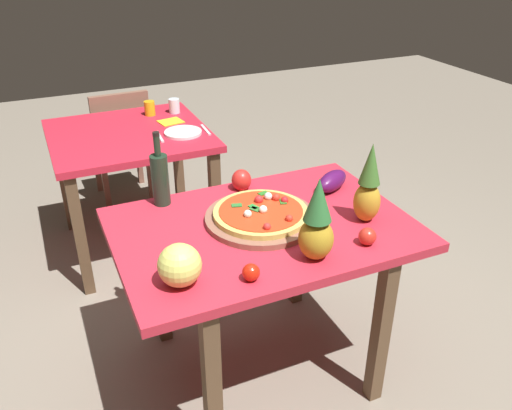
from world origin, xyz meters
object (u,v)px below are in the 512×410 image
pineapple_left (368,187)px  dinner_plate (183,132)px  pineapple_right (317,224)px  drinking_glass_juice (150,108)px  display_table (263,245)px  bell_pepper (241,180)px  melon (180,265)px  eggplant (332,181)px  tomato_near_board (367,236)px  dining_chair (121,140)px  tomato_by_bottle (251,272)px  knife_utensil (206,130)px  pizza_board (261,218)px  pizza (261,212)px  background_table (130,150)px  fork_utensil (160,137)px  drinking_glass_water (174,106)px  napkin_folded (171,122)px  wine_bottle (160,178)px

pineapple_left → dinner_plate: pineapple_left is taller
pineapple_right → drinking_glass_juice: (-0.16, 1.86, -0.10)m
display_table → bell_pepper: 0.38m
melon → eggplant: size_ratio=0.77×
melon → tomato_near_board: bearing=-3.8°
pineapple_left → dining_chair: bearing=106.7°
pineapple_right → tomato_by_bottle: bearing=-173.2°
knife_utensil → pizza_board: bearing=-94.4°
pineapple_right → eggplant: bearing=52.6°
tomato_by_bottle → drinking_glass_juice: 1.89m
pizza → background_table: bearing=102.8°
pizza → fork_utensil: size_ratio=2.21×
drinking_glass_juice → knife_utensil: drinking_glass_juice is taller
pizza_board → drinking_glass_water: bearing=87.4°
bell_pepper → dinner_plate: bell_pepper is taller
tomato_by_bottle → dinner_plate: 1.49m
melon → dinner_plate: (0.44, 1.40, -0.07)m
pizza → bell_pepper: bell_pepper is taller
pizza → drinking_glass_water: bearing=87.5°
display_table → pineapple_left: size_ratio=3.53×
drinking_glass_water → tomato_near_board: bearing=-82.8°
tomato_near_board → napkin_folded: size_ratio=0.50×
pizza → eggplant: (0.42, 0.13, 0.01)m
display_table → pizza_board: size_ratio=2.60×
pineapple_right → drinking_glass_juice: 1.87m
tomato_near_board → pizza_board: bearing=132.2°
drinking_glass_water → knife_utensil: 0.40m
dining_chair → pizza_board: bearing=95.0°
dining_chair → pizza: 1.98m
dining_chair → knife_utensil: size_ratio=4.72×
bell_pepper → knife_utensil: (0.10, 0.81, -0.04)m
pizza_board → dining_chair: bearing=96.8°
drinking_glass_juice → napkin_folded: 0.21m
eggplant → napkin_folded: eggplant is taller
display_table → pizza_board: bearing=78.8°
background_table → pizza: (0.29, -1.27, 0.16)m
pizza_board → melon: melon is taller
pizza_board → tomato_near_board: (0.30, -0.33, 0.02)m
dinner_plate → tomato_near_board: bearing=-78.4°
display_table → tomato_by_bottle: tomato_by_bottle is taller
dinner_plate → pineapple_right: bearing=-87.3°
melon → dinner_plate: bearing=72.7°
pizza → tomato_near_board: bearing=-48.1°
eggplant → tomato_by_bottle: (-0.62, -0.49, -0.01)m
eggplant → pineapple_left: bearing=-93.6°
pizza_board → melon: size_ratio=3.05×
bell_pepper → drinking_glass_juice: bearing=96.1°
pizza_board → wine_bottle: size_ratio=1.40×
pizza_board → bell_pepper: (0.04, 0.31, 0.03)m
pizza → pineapple_left: bearing=-23.2°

